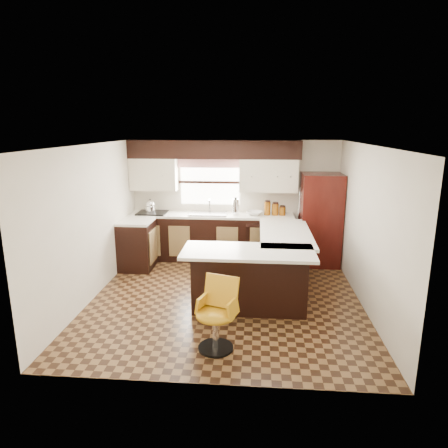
# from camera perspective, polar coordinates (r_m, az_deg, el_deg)

# --- Properties ---
(floor) EXTENTS (4.40, 4.40, 0.00)m
(floor) POSITION_cam_1_polar(r_m,az_deg,el_deg) (6.47, 0.26, -10.51)
(floor) COLOR #49301A
(floor) RESTS_ON ground
(ceiling) EXTENTS (4.40, 4.40, 0.00)m
(ceiling) POSITION_cam_1_polar(r_m,az_deg,el_deg) (5.90, 0.29, 11.24)
(ceiling) COLOR silver
(ceiling) RESTS_ON wall_back
(wall_back) EXTENTS (4.40, 0.00, 4.40)m
(wall_back) POSITION_cam_1_polar(r_m,az_deg,el_deg) (8.22, 1.50, 3.55)
(wall_back) COLOR beige
(wall_back) RESTS_ON floor
(wall_front) EXTENTS (4.40, 0.00, 4.40)m
(wall_front) POSITION_cam_1_polar(r_m,az_deg,el_deg) (3.99, -2.27, -7.77)
(wall_front) COLOR beige
(wall_front) RESTS_ON floor
(wall_left) EXTENTS (0.00, 4.40, 4.40)m
(wall_left) POSITION_cam_1_polar(r_m,az_deg,el_deg) (6.58, -18.28, 0.24)
(wall_left) COLOR beige
(wall_left) RESTS_ON floor
(wall_right) EXTENTS (0.00, 4.40, 4.40)m
(wall_right) POSITION_cam_1_polar(r_m,az_deg,el_deg) (6.27, 19.77, -0.52)
(wall_right) COLOR beige
(wall_right) RESTS_ON floor
(base_cab_back) EXTENTS (3.30, 0.60, 0.90)m
(base_cab_back) POSITION_cam_1_polar(r_m,az_deg,el_deg) (8.14, -1.83, -1.98)
(base_cab_back) COLOR black
(base_cab_back) RESTS_ON floor
(base_cab_left) EXTENTS (0.60, 0.70, 0.90)m
(base_cab_left) POSITION_cam_1_polar(r_m,az_deg,el_deg) (7.80, -12.30, -3.00)
(base_cab_left) COLOR black
(base_cab_left) RESTS_ON floor
(counter_back) EXTENTS (3.30, 0.60, 0.04)m
(counter_back) POSITION_cam_1_polar(r_m,az_deg,el_deg) (8.02, -1.85, 1.27)
(counter_back) COLOR silver
(counter_back) RESTS_ON base_cab_back
(counter_left) EXTENTS (0.60, 0.70, 0.04)m
(counter_left) POSITION_cam_1_polar(r_m,az_deg,el_deg) (7.68, -12.48, 0.37)
(counter_left) COLOR silver
(counter_left) RESTS_ON base_cab_left
(soffit) EXTENTS (3.40, 0.35, 0.36)m
(soffit) POSITION_cam_1_polar(r_m,az_deg,el_deg) (7.96, -1.46, 10.61)
(soffit) COLOR black
(soffit) RESTS_ON wall_back
(upper_cab_left) EXTENTS (0.94, 0.35, 0.64)m
(upper_cab_left) POSITION_cam_1_polar(r_m,az_deg,el_deg) (8.23, -9.97, 7.02)
(upper_cab_left) COLOR beige
(upper_cab_left) RESTS_ON wall_back
(upper_cab_right) EXTENTS (1.14, 0.35, 0.64)m
(upper_cab_right) POSITION_cam_1_polar(r_m,az_deg,el_deg) (7.96, 6.37, 6.92)
(upper_cab_right) COLOR beige
(upper_cab_right) RESTS_ON wall_back
(window_pane) EXTENTS (1.20, 0.02, 0.90)m
(window_pane) POSITION_cam_1_polar(r_m,az_deg,el_deg) (8.19, -2.01, 5.99)
(window_pane) COLOR white
(window_pane) RESTS_ON wall_back
(valance) EXTENTS (1.30, 0.06, 0.18)m
(valance) POSITION_cam_1_polar(r_m,az_deg,el_deg) (8.11, -2.07, 8.68)
(valance) COLOR #D19B93
(valance) RESTS_ON wall_back
(sink) EXTENTS (0.75, 0.45, 0.03)m
(sink) POSITION_cam_1_polar(r_m,az_deg,el_deg) (8.00, -2.23, 1.51)
(sink) COLOR #B2B2B7
(sink) RESTS_ON counter_back
(dishwasher) EXTENTS (0.58, 0.03, 0.78)m
(dishwasher) POSITION_cam_1_polar(r_m,az_deg,el_deg) (7.82, 5.24, -2.85)
(dishwasher) COLOR black
(dishwasher) RESTS_ON floor
(cooktop) EXTENTS (0.58, 0.50, 0.02)m
(cooktop) POSITION_cam_1_polar(r_m,az_deg,el_deg) (8.22, -10.21, 1.61)
(cooktop) COLOR black
(cooktop) RESTS_ON counter_back
(peninsula_long) EXTENTS (0.60, 1.95, 0.90)m
(peninsula_long) POSITION_cam_1_polar(r_m,az_deg,el_deg) (6.88, 8.20, -5.10)
(peninsula_long) COLOR black
(peninsula_long) RESTS_ON floor
(peninsula_return) EXTENTS (1.65, 0.60, 0.90)m
(peninsula_return) POSITION_cam_1_polar(r_m,az_deg,el_deg) (5.96, 3.63, -8.05)
(peninsula_return) COLOR black
(peninsula_return) RESTS_ON floor
(counter_pen_long) EXTENTS (0.84, 1.95, 0.04)m
(counter_pen_long) POSITION_cam_1_polar(r_m,az_deg,el_deg) (6.75, 8.77, -1.31)
(counter_pen_long) COLOR silver
(counter_pen_long) RESTS_ON peninsula_long
(counter_pen_return) EXTENTS (1.89, 0.84, 0.04)m
(counter_pen_return) POSITION_cam_1_polar(r_m,az_deg,el_deg) (5.71, 3.48, -3.98)
(counter_pen_return) COLOR silver
(counter_pen_return) RESTS_ON peninsula_return
(refrigerator) EXTENTS (0.77, 0.74, 1.79)m
(refrigerator) POSITION_cam_1_polar(r_m,az_deg,el_deg) (7.99, 13.55, 0.63)
(refrigerator) COLOR #390D09
(refrigerator) RESTS_ON floor
(bar_chair) EXTENTS (0.60, 0.60, 0.89)m
(bar_chair) POSITION_cam_1_polar(r_m,az_deg,el_deg) (4.93, -1.23, -12.95)
(bar_chair) COLOR orange
(bar_chair) RESTS_ON floor
(kettle) EXTENTS (0.20, 0.20, 0.27)m
(kettle) POSITION_cam_1_polar(r_m,az_deg,el_deg) (8.20, -10.48, 2.61)
(kettle) COLOR silver
(kettle) RESTS_ON cooktop
(percolator) EXTENTS (0.13, 0.13, 0.31)m
(percolator) POSITION_cam_1_polar(r_m,az_deg,el_deg) (7.94, 1.66, 2.46)
(percolator) COLOR silver
(percolator) RESTS_ON counter_back
(mixing_bowl) EXTENTS (0.39, 0.39, 0.08)m
(mixing_bowl) POSITION_cam_1_polar(r_m,az_deg,el_deg) (7.96, 4.39, 1.57)
(mixing_bowl) COLOR white
(mixing_bowl) RESTS_ON counter_back
(canister_large) EXTENTS (0.12, 0.12, 0.26)m
(canister_large) POSITION_cam_1_polar(r_m,az_deg,el_deg) (7.96, 6.20, 2.23)
(canister_large) COLOR #78410A
(canister_large) RESTS_ON counter_back
(canister_med) EXTENTS (0.13, 0.13, 0.23)m
(canister_med) POSITION_cam_1_polar(r_m,az_deg,el_deg) (7.97, 7.34, 2.08)
(canister_med) COLOR #78410A
(canister_med) RESTS_ON counter_back
(canister_small) EXTENTS (0.13, 0.13, 0.16)m
(canister_small) POSITION_cam_1_polar(r_m,az_deg,el_deg) (7.98, 8.34, 1.84)
(canister_small) COLOR #78410A
(canister_small) RESTS_ON counter_back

